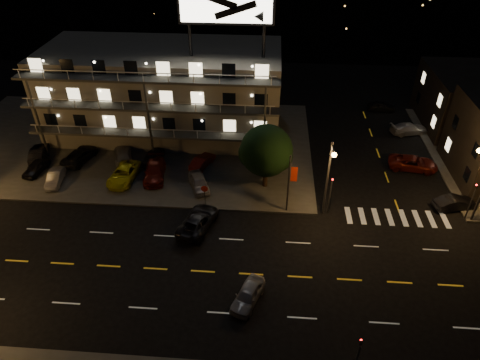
# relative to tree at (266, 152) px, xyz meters

# --- Properties ---
(ground) EXTENTS (140.00, 140.00, 0.00)m
(ground) POSITION_rel_tree_xyz_m (-2.76, -12.33, -4.27)
(ground) COLOR black
(ground) RESTS_ON ground
(curb_nw) EXTENTS (44.00, 24.00, 0.15)m
(curb_nw) POSITION_rel_tree_xyz_m (-16.76, 7.67, -4.19)
(curb_nw) COLOR #373835
(curb_nw) RESTS_ON ground
(motel) EXTENTS (28.00, 13.80, 18.10)m
(motel) POSITION_rel_tree_xyz_m (-12.70, 11.56, 1.08)
(motel) COLOR gray
(motel) RESTS_ON ground
(streetlight_nc) EXTENTS (0.44, 1.92, 8.00)m
(streetlight_nc) POSITION_rel_tree_xyz_m (5.74, -4.39, 0.69)
(streetlight_nc) COLOR #2D2D30
(streetlight_nc) RESTS_ON ground
(signal_nw) EXTENTS (0.20, 0.27, 4.60)m
(signal_nw) POSITION_rel_tree_xyz_m (6.24, -3.83, -1.70)
(signal_nw) COLOR #2D2D30
(signal_nw) RESTS_ON ground
(signal_sw) EXTENTS (0.20, 0.27, 4.60)m
(signal_sw) POSITION_rel_tree_xyz_m (6.24, -20.82, -1.70)
(signal_sw) COLOR #2D2D30
(signal_sw) RESTS_ON ground
(signal_ne) EXTENTS (0.27, 0.20, 4.60)m
(signal_ne) POSITION_rel_tree_xyz_m (19.24, -3.83, -1.70)
(signal_ne) COLOR #2D2D30
(signal_ne) RESTS_ON ground
(banner_north) EXTENTS (0.83, 0.16, 6.40)m
(banner_north) POSITION_rel_tree_xyz_m (2.33, -3.93, -0.84)
(banner_north) COLOR #2D2D30
(banner_north) RESTS_ON ground
(stop_sign) EXTENTS (0.91, 0.11, 2.61)m
(stop_sign) POSITION_rel_tree_xyz_m (-5.76, -3.76, -2.56)
(stop_sign) COLOR #2D2D30
(stop_sign) RESTS_ON ground
(tree) EXTENTS (5.50, 5.30, 6.93)m
(tree) POSITION_rel_tree_xyz_m (0.00, 0.00, 0.00)
(tree) COLOR black
(tree) RESTS_ON curb_nw
(lot_car_0) EXTENTS (2.05, 3.88, 1.26)m
(lot_car_0) POSITION_rel_tree_xyz_m (-25.03, 0.59, -3.49)
(lot_car_0) COLOR black
(lot_car_0) RESTS_ON curb_nw
(lot_car_1) EXTENTS (1.88, 3.90, 1.23)m
(lot_car_1) POSITION_rel_tree_xyz_m (-22.11, -1.16, -3.50)
(lot_car_1) COLOR gray
(lot_car_1) RESTS_ON curb_nw
(lot_car_2) EXTENTS (2.91, 5.35, 1.42)m
(lot_car_2) POSITION_rel_tree_xyz_m (-14.99, -0.08, -3.41)
(lot_car_2) COLOR yellow
(lot_car_2) RESTS_ON curb_nw
(lot_car_3) EXTENTS (2.80, 5.42, 1.50)m
(lot_car_3) POSITION_rel_tree_xyz_m (-11.86, 0.71, -3.37)
(lot_car_3) COLOR #61160D
(lot_car_3) RESTS_ON curb_nw
(lot_car_4) EXTENTS (3.04, 4.36, 1.38)m
(lot_car_4) POSITION_rel_tree_xyz_m (-6.80, -0.94, -3.43)
(lot_car_4) COLOR gray
(lot_car_4) RESTS_ON curb_nw
(lot_car_5) EXTENTS (2.54, 4.57, 1.43)m
(lot_car_5) POSITION_rel_tree_xyz_m (-26.01, 3.36, -3.40)
(lot_car_5) COLOR black
(lot_car_5) RESTS_ON curb_nw
(lot_car_6) EXTENTS (3.38, 5.24, 1.34)m
(lot_car_6) POSITION_rel_tree_xyz_m (-21.14, 3.35, -3.45)
(lot_car_6) COLOR black
(lot_car_6) RESTS_ON curb_nw
(lot_car_7) EXTENTS (3.36, 5.05, 1.36)m
(lot_car_7) POSITION_rel_tree_xyz_m (-16.29, 3.86, -3.44)
(lot_car_7) COLOR gray
(lot_car_7) RESTS_ON curb_nw
(lot_car_8) EXTENTS (2.08, 4.22, 1.38)m
(lot_car_8) POSITION_rel_tree_xyz_m (-12.75, 3.72, -3.43)
(lot_car_8) COLOR black
(lot_car_8) RESTS_ON curb_nw
(lot_car_9) EXTENTS (2.65, 4.07, 1.27)m
(lot_car_9) POSITION_rel_tree_xyz_m (-7.04, 3.15, -3.48)
(lot_car_9) COLOR #61160D
(lot_car_9) RESTS_ON curb_nw
(side_car_0) EXTENTS (4.35, 2.38, 1.36)m
(side_car_0) POSITION_rel_tree_xyz_m (18.67, -2.29, -3.59)
(side_car_0) COLOR black
(side_car_0) RESTS_ON ground
(side_car_1) EXTENTS (5.59, 3.20, 1.47)m
(side_car_1) POSITION_rel_tree_xyz_m (16.38, 4.62, -3.53)
(side_car_1) COLOR #61160D
(side_car_1) RESTS_ON ground
(side_car_2) EXTENTS (5.04, 2.97, 1.37)m
(side_car_2) POSITION_rel_tree_xyz_m (17.94, 12.83, -3.58)
(side_car_2) COLOR gray
(side_car_2) RESTS_ON ground
(side_car_3) EXTENTS (3.81, 1.57, 1.29)m
(side_car_3) POSITION_rel_tree_xyz_m (15.70, 19.24, -3.62)
(side_car_3) COLOR black
(side_car_3) RESTS_ON ground
(road_car_east) EXTENTS (2.89, 4.27, 1.35)m
(road_car_east) POSITION_rel_tree_xyz_m (-0.87, -15.05, -3.59)
(road_car_east) COLOR gray
(road_car_east) RESTS_ON ground
(road_car_west) EXTENTS (3.91, 5.82, 1.48)m
(road_car_west) POSITION_rel_tree_xyz_m (-5.96, -6.86, -3.53)
(road_car_west) COLOR black
(road_car_west) RESTS_ON ground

